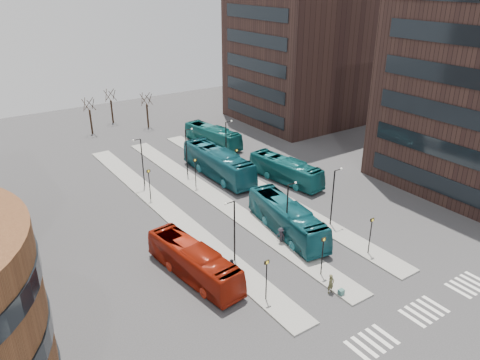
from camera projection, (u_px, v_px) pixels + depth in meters
island_left at (169, 212)px, 51.32m from camera, size 2.50×45.00×0.15m
island_mid at (216, 198)px, 54.41m from camera, size 2.50×45.00×0.15m
island_right at (257, 186)px, 57.51m from camera, size 2.50×45.00×0.15m
suitcase at (341, 293)px, 37.99m from camera, size 0.48×0.39×0.59m
red_bus at (194, 262)px, 39.93m from camera, size 3.83×11.10×3.03m
teal_bus_a at (287, 218)px, 46.74m from camera, size 4.41×11.96×3.26m
teal_bus_b at (218, 163)px, 59.80m from camera, size 3.10×13.11×3.65m
teal_bus_c at (286, 170)px, 58.50m from camera, size 3.91×11.05×3.01m
teal_bus_d at (213, 136)px, 70.79m from camera, size 4.21×11.04×3.00m
traveller at (331, 284)px, 38.17m from camera, size 0.64×0.43×1.71m
commuter_a at (231, 268)px, 40.33m from camera, size 0.95×0.85×1.62m
commuter_b at (302, 250)px, 42.72m from camera, size 0.46×1.07×1.82m
commuter_c at (281, 236)px, 45.17m from camera, size 0.70×1.14×1.70m
crosswalk_stripes at (397, 327)px, 34.69m from camera, size 22.35×2.40×0.01m
tower_far at (303, 32)px, 78.93m from camera, size 20.12×20.00×30.00m
sign_poles at (248, 204)px, 47.98m from camera, size 12.45×22.12×3.65m
lamp_posts at (230, 175)px, 51.81m from camera, size 14.04×20.24×6.12m
bare_trees at (117, 112)px, 78.33m from camera, size 10.97×8.14×5.90m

